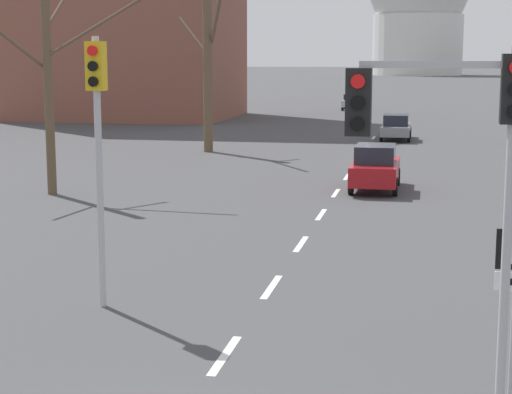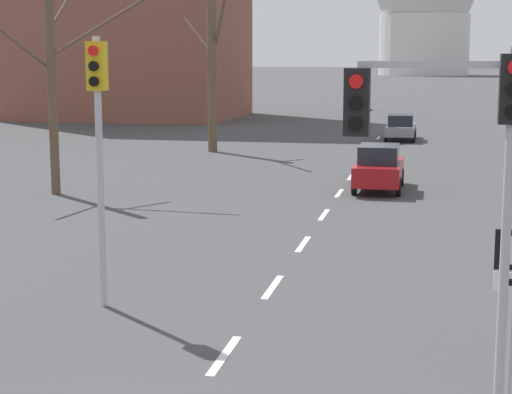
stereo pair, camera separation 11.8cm
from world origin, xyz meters
name	(u,v)px [view 2 (the right image)]	position (x,y,z in m)	size (l,w,h in m)	color
lane_stripe_0	(224,355)	(0.00, 4.62, 0.00)	(0.16, 2.00, 0.01)	silver
lane_stripe_1	(273,287)	(0.00, 9.12, 0.00)	(0.16, 2.00, 0.01)	silver
lane_stripe_2	(303,244)	(0.00, 13.62, 0.00)	(0.16, 2.00, 0.01)	silver
lane_stripe_3	(324,215)	(0.00, 18.12, 0.00)	(0.16, 2.00, 0.01)	silver
lane_stripe_4	(339,193)	(0.00, 22.62, 0.00)	(0.16, 2.00, 0.01)	silver
lane_stripe_5	(351,177)	(0.00, 27.12, 0.00)	(0.16, 2.00, 0.01)	silver
lane_stripe_6	(360,164)	(0.00, 31.62, 0.00)	(0.16, 2.00, 0.01)	silver
lane_stripe_7	(367,154)	(0.00, 36.12, 0.00)	(0.16, 2.00, 0.01)	silver
lane_stripe_8	(373,145)	(0.00, 40.62, 0.00)	(0.16, 2.00, 0.01)	silver
lane_stripe_9	(378,138)	(0.00, 45.12, 0.00)	(0.16, 2.00, 0.01)	silver
traffic_signal_near_right	(456,137)	(3.72, 3.20, 3.97)	(2.49, 0.34, 5.22)	#B2B2B7
traffic_signal_near_left	(98,122)	(-3.14, 6.98, 3.80)	(0.36, 0.34, 5.48)	#B2B2B7
sedan_near_left	(357,102)	(-3.86, 73.24, 0.79)	(1.70, 4.16, 1.52)	#B7B7BC
sedan_near_right	(379,167)	(1.39, 23.66, 0.88)	(1.80, 4.25, 1.76)	maroon
sedan_mid_centre	(401,127)	(1.43, 43.95, 0.81)	(1.80, 4.58, 1.57)	slate
bare_tree_left_near	(54,72)	(-10.27, 20.33, 4.50)	(5.07, 4.94, 8.43)	brown
bare_tree_left_far	(211,59)	(-8.28, 35.37, 4.95)	(3.94, 5.59, 11.12)	brown
capitol_dome	(425,6)	(0.00, 229.11, 18.41)	(26.76, 26.76, 37.80)	silver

